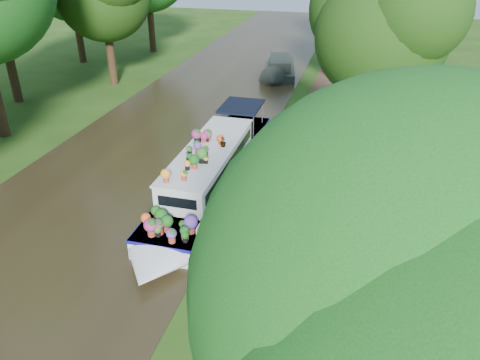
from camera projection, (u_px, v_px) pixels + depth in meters
The scene contains 10 objects.
ground at pixel (256, 211), 17.95m from camera, with size 100.00×100.00×0.00m, color #224411.
canal_water at pixel (115, 191), 19.30m from camera, with size 10.00×100.00×0.02m, color black.
towpath at pixel (287, 215), 17.68m from camera, with size 2.20×100.00×0.03m, color #482F22.
plant_boat at pixel (209, 171), 19.05m from camera, with size 2.29×13.52×2.31m.
tree_near_overhang at pixel (382, 24), 16.61m from camera, with size 5.52×5.28×8.99m.
second_boat at pixel (280, 68), 34.71m from camera, with size 2.93×6.96×1.30m.
sandwich_board at pixel (258, 306), 12.75m from camera, with size 0.67×0.66×1.00m.
pedestrian_pink at pixel (328, 52), 37.12m from camera, with size 0.70×0.46×1.92m, color #E75F8D.
pedestrian_dark at pixel (331, 62), 35.22m from camera, with size 0.72×0.56×1.48m, color black.
verge_plant at pixel (281, 153), 22.10m from camera, with size 0.42×0.36×0.46m, color #2F5F1C.
Camera 1 is at (3.29, -14.93, 9.51)m, focal length 35.00 mm.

